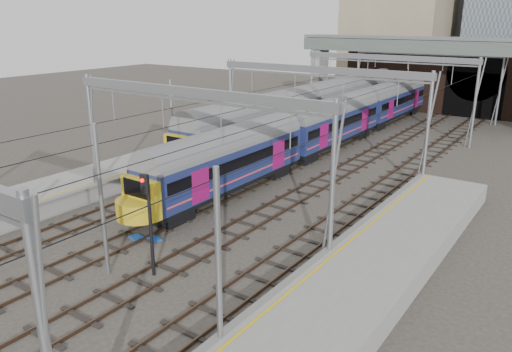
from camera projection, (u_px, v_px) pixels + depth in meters
The scene contains 10 objects.
ground at pixel (71, 292), 21.38m from camera, with size 160.00×160.00×0.00m, color #38332D.
tracks at pixel (265, 194), 33.12m from camera, with size 14.40×80.00×0.22m.
overhead_line at pixel (315, 85), 36.22m from camera, with size 16.80×80.00×8.00m.
retaining_wall at pixel (445, 78), 59.98m from camera, with size 28.00×2.75×9.00m.
overbridge at pixel (421, 55), 55.21m from camera, with size 28.00×3.00×9.25m.
train_main at pixel (366, 110), 50.19m from camera, with size 2.64×61.02×4.59m.
train_second at pixel (374, 90), 61.73m from camera, with size 3.04×70.14×5.14m.
signal_near_centre at pixel (149, 213), 21.81m from camera, with size 0.39×0.47×4.87m.
equip_cover_a at pixel (137, 238), 26.53m from camera, with size 0.81×0.57×0.10m, color #174CAE.
equip_cover_b at pixel (154, 239), 26.36m from camera, with size 0.77×0.55×0.09m, color #174CAE.
Camera 1 is at (17.27, -10.99, 11.21)m, focal length 35.00 mm.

